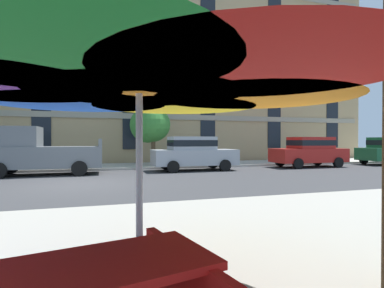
# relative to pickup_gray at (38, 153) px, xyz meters

# --- Properties ---
(ground_plane) EXTENTS (120.00, 120.00, 0.00)m
(ground_plane) POSITION_rel_pickup_gray_xyz_m (1.99, -3.70, -1.03)
(ground_plane) COLOR #38383A
(sidewalk_far) EXTENTS (56.00, 3.60, 0.12)m
(sidewalk_far) POSITION_rel_pickup_gray_xyz_m (1.99, 3.10, -0.97)
(sidewalk_far) COLOR #B2ADA3
(sidewalk_far) RESTS_ON ground
(apartment_building) EXTENTS (43.39, 12.08, 19.20)m
(apartment_building) POSITION_rel_pickup_gray_xyz_m (1.99, 11.29, 8.57)
(apartment_building) COLOR tan
(apartment_building) RESTS_ON ground
(pickup_gray) EXTENTS (5.10, 2.12, 2.20)m
(pickup_gray) POSITION_rel_pickup_gray_xyz_m (0.00, 0.00, 0.00)
(pickup_gray) COLOR slate
(pickup_gray) RESTS_ON ground
(sedan_silver) EXTENTS (4.40, 1.98, 1.78)m
(sedan_silver) POSITION_rel_pickup_gray_xyz_m (7.41, -0.00, -0.08)
(sedan_silver) COLOR #A8AAB2
(sedan_silver) RESTS_ON ground
(sedan_red) EXTENTS (4.40, 1.98, 1.78)m
(sedan_red) POSITION_rel_pickup_gray_xyz_m (14.63, -0.00, -0.08)
(sedan_red) COLOR #B21E19
(sedan_red) RESTS_ON ground
(street_tree_middle) EXTENTS (2.39, 2.30, 3.63)m
(street_tree_middle) POSITION_rel_pickup_gray_xyz_m (5.65, 2.92, 1.57)
(street_tree_middle) COLOR brown
(street_tree_middle) RESTS_ON ground
(patio_umbrella) EXTENTS (4.14, 3.84, 2.48)m
(patio_umbrella) POSITION_rel_pickup_gray_xyz_m (2.98, -12.70, 1.17)
(patio_umbrella) COLOR silver
(patio_umbrella) RESTS_ON ground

